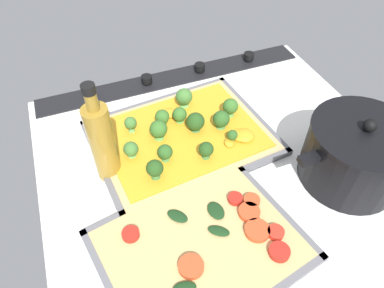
{
  "coord_description": "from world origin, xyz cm",
  "views": [
    {
      "loc": [
        23.8,
        43.79,
        56.12
      ],
      "look_at": [
        5.9,
        -2.11,
        4.54
      ],
      "focal_mm": 33.15,
      "sensor_mm": 36.0,
      "label": 1
    }
  ],
  "objects_px": {
    "baking_tray_back": "(200,246)",
    "veggie_pizza_back": "(205,243)",
    "cooking_pot": "(356,154)",
    "oil_bottle": "(102,142)",
    "broccoli_pizza": "(184,133)",
    "baking_tray_front": "(182,138)"
  },
  "relations": [
    {
      "from": "broccoli_pizza",
      "to": "veggie_pizza_back",
      "type": "distance_m",
      "value": 0.26
    },
    {
      "from": "baking_tray_back",
      "to": "veggie_pizza_back",
      "type": "bearing_deg",
      "value": -178.59
    },
    {
      "from": "baking_tray_front",
      "to": "cooking_pot",
      "type": "relative_size",
      "value": 1.53
    },
    {
      "from": "baking_tray_back",
      "to": "veggie_pizza_back",
      "type": "relative_size",
      "value": 1.08
    },
    {
      "from": "broccoli_pizza",
      "to": "oil_bottle",
      "type": "relative_size",
      "value": 1.71
    },
    {
      "from": "baking_tray_back",
      "to": "oil_bottle",
      "type": "relative_size",
      "value": 1.7
    },
    {
      "from": "oil_bottle",
      "to": "baking_tray_back",
      "type": "bearing_deg",
      "value": 116.38
    },
    {
      "from": "baking_tray_front",
      "to": "broccoli_pizza",
      "type": "xyz_separation_m",
      "value": [
        -0.0,
        0.0,
        0.02
      ]
    },
    {
      "from": "oil_bottle",
      "to": "veggie_pizza_back",
      "type": "bearing_deg",
      "value": 118.1
    },
    {
      "from": "baking_tray_back",
      "to": "veggie_pizza_back",
      "type": "height_order",
      "value": "veggie_pizza_back"
    },
    {
      "from": "baking_tray_back",
      "to": "veggie_pizza_back",
      "type": "xyz_separation_m",
      "value": [
        -0.01,
        -0.0,
        0.01
      ]
    },
    {
      "from": "cooking_pot",
      "to": "oil_bottle",
      "type": "bearing_deg",
      "value": -21.98
    },
    {
      "from": "broccoli_pizza",
      "to": "baking_tray_back",
      "type": "bearing_deg",
      "value": 75.76
    },
    {
      "from": "broccoli_pizza",
      "to": "oil_bottle",
      "type": "bearing_deg",
      "value": 11.45
    },
    {
      "from": "veggie_pizza_back",
      "to": "cooking_pot",
      "type": "bearing_deg",
      "value": -173.0
    },
    {
      "from": "broccoli_pizza",
      "to": "baking_tray_back",
      "type": "xyz_separation_m",
      "value": [
        0.06,
        0.25,
        -0.02
      ]
    },
    {
      "from": "oil_bottle",
      "to": "cooking_pot",
      "type": "bearing_deg",
      "value": 158.02
    },
    {
      "from": "cooking_pot",
      "to": "oil_bottle",
      "type": "distance_m",
      "value": 0.48
    },
    {
      "from": "baking_tray_back",
      "to": "cooking_pot",
      "type": "bearing_deg",
      "value": -173.14
    },
    {
      "from": "baking_tray_front",
      "to": "cooking_pot",
      "type": "bearing_deg",
      "value": 141.87
    },
    {
      "from": "broccoli_pizza",
      "to": "oil_bottle",
      "type": "distance_m",
      "value": 0.19
    },
    {
      "from": "broccoli_pizza",
      "to": "cooking_pot",
      "type": "distance_m",
      "value": 0.35
    }
  ]
}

